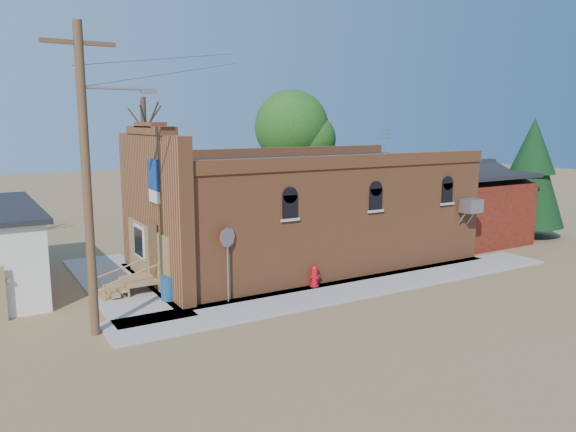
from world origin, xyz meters
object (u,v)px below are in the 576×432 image
utility_pole (88,175)px  fire_hydrant (314,276)px  brick_bar (300,211)px  trash_barrel (169,288)px  stop_sign (227,245)px

utility_pole → fire_hydrant: bearing=4.2°
brick_bar → trash_barrel: bearing=-160.6°
utility_pole → brick_bar: bearing=23.7°
brick_bar → fire_hydrant: bearing=-114.1°
utility_pole → stop_sign: (4.55, 0.60, -2.66)m
utility_pole → fire_hydrant: 9.21m
utility_pole → stop_sign: size_ratio=3.41×
brick_bar → utility_pole: size_ratio=1.82×
brick_bar → stop_sign: size_ratio=6.21×
brick_bar → stop_sign: (-5.23, -3.69, -0.23)m
utility_pole → trash_barrel: bearing=33.1°
utility_pole → trash_barrel: 5.46m
brick_bar → stop_sign: bearing=-144.8°
brick_bar → stop_sign: brick_bar is taller
fire_hydrant → brick_bar: bearing=62.4°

